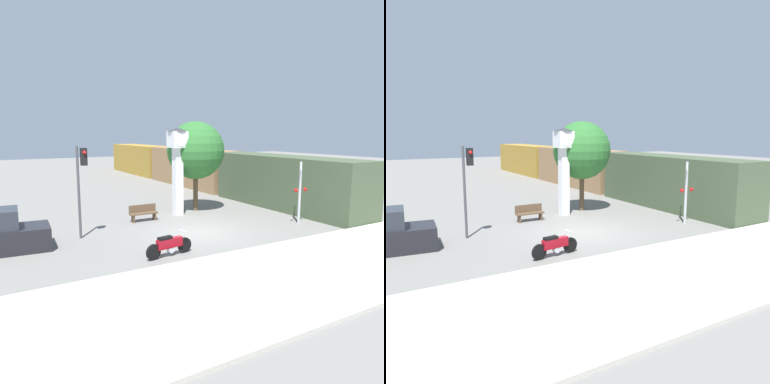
# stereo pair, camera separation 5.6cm
# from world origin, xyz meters

# --- Properties ---
(ground_plane) EXTENTS (120.00, 120.00, 0.00)m
(ground_plane) POSITION_xyz_m (0.00, 0.00, 0.00)
(ground_plane) COLOR slate
(sidewalk_strip) EXTENTS (36.00, 6.00, 0.10)m
(sidewalk_strip) POSITION_xyz_m (0.00, -6.52, 0.05)
(sidewalk_strip) COLOR #BCB7A8
(sidewalk_strip) RESTS_ON ground_plane
(motorcycle) EXTENTS (2.14, 0.53, 0.95)m
(motorcycle) POSITION_xyz_m (-2.83, -2.52, 0.46)
(motorcycle) COLOR black
(motorcycle) RESTS_ON ground_plane
(clock_tower) EXTENTS (1.15, 1.15, 5.19)m
(clock_tower) POSITION_xyz_m (1.08, 4.04, 3.41)
(clock_tower) COLOR white
(clock_tower) RESTS_ON ground_plane
(freight_train) EXTENTS (2.80, 36.49, 3.40)m
(freight_train) POSITION_xyz_m (8.31, 14.77, 1.70)
(freight_train) COLOR #425138
(freight_train) RESTS_ON ground_plane
(traffic_light) EXTENTS (0.50, 0.35, 4.31)m
(traffic_light) POSITION_xyz_m (-5.10, 1.88, 2.96)
(traffic_light) COLOR #47474C
(traffic_light) RESTS_ON ground_plane
(railroad_crossing_signal) EXTENTS (0.90, 0.82, 3.37)m
(railroad_crossing_signal) POSITION_xyz_m (5.78, -1.17, 1.85)
(railroad_crossing_signal) COLOR #B7B7BC
(railroad_crossing_signal) RESTS_ON ground_plane
(street_tree) EXTENTS (3.60, 3.60, 5.61)m
(street_tree) POSITION_xyz_m (2.70, 4.67, 3.79)
(street_tree) COLOR brown
(street_tree) RESTS_ON ground_plane
(bench) EXTENTS (1.60, 0.44, 0.92)m
(bench) POSITION_xyz_m (-1.34, 3.62, 0.49)
(bench) COLOR brown
(bench) RESTS_ON ground_plane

